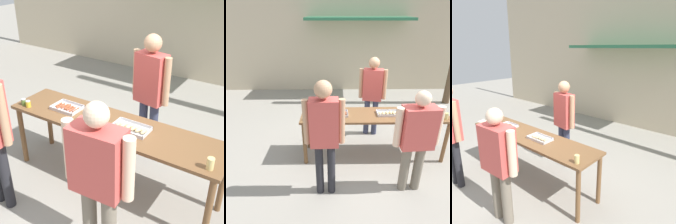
{
  "view_description": "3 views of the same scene",
  "coord_description": "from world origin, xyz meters",
  "views": [
    {
      "loc": [
        1.7,
        -2.63,
        2.71
      ],
      "look_at": [
        0.0,
        0.0,
        1.04
      ],
      "focal_mm": 50.0,
      "sensor_mm": 36.0,
      "label": 1
    },
    {
      "loc": [
        -0.73,
        -3.61,
        2.63
      ],
      "look_at": [
        -0.68,
        0.0,
        0.94
      ],
      "focal_mm": 35.0,
      "sensor_mm": 36.0,
      "label": 2
    },
    {
      "loc": [
        2.81,
        -2.29,
        2.39
      ],
      "look_at": [
        0.07,
        0.82,
        1.15
      ],
      "focal_mm": 35.0,
      "sensor_mm": 36.0,
      "label": 3
    }
  ],
  "objects": [
    {
      "name": "person_server_behind_table",
      "position": [
        0.07,
        0.82,
        1.06
      ],
      "size": [
        0.58,
        0.29,
        1.77
      ],
      "rotation": [
        0.0,
        0.0,
        -0.19
      ],
      "color": "#333851",
      "rests_on": "ground"
    },
    {
      "name": "person_customer_with_cup",
      "position": [
        0.45,
        -0.92,
        0.98
      ],
      "size": [
        0.69,
        0.29,
        1.67
      ],
      "rotation": [
        0.0,
        0.0,
        3.21
      ],
      "color": "#756B5B",
      "rests_on": "ground"
    },
    {
      "name": "condiment_jar_mustard",
      "position": [
        -1.22,
        -0.22,
        0.93
      ],
      "size": [
        0.06,
        0.06,
        0.09
      ],
      "color": "#567A38",
      "rests_on": "serving_table"
    },
    {
      "name": "beer_cup",
      "position": [
        1.21,
        -0.21,
        0.95
      ],
      "size": [
        0.07,
        0.07,
        0.12
      ],
      "color": "#DBC67A",
      "rests_on": "serving_table"
    },
    {
      "name": "food_tray_buns",
      "position": [
        0.26,
        -0.0,
        0.91
      ],
      "size": [
        0.43,
        0.25,
        0.06
      ],
      "color": "silver",
      "rests_on": "serving_table"
    },
    {
      "name": "ground_plane",
      "position": [
        0.0,
        0.0,
        0.0
      ],
      "size": [
        24.0,
        24.0,
        0.0
      ],
      "primitive_type": "plane",
      "color": "gray"
    },
    {
      "name": "condiment_jar_ketchup",
      "position": [
        -1.13,
        -0.23,
        0.93
      ],
      "size": [
        0.06,
        0.06,
        0.09
      ],
      "color": "gold",
      "rests_on": "serving_table"
    },
    {
      "name": "serving_table",
      "position": [
        0.0,
        0.0,
        0.78
      ],
      "size": [
        2.7,
        0.66,
        0.89
      ],
      "color": "brown",
      "rests_on": "ground"
    },
    {
      "name": "food_tray_sausages",
      "position": [
        -0.68,
        0.0,
        0.9
      ],
      "size": [
        0.36,
        0.27,
        0.04
      ],
      "color": "silver",
      "rests_on": "serving_table"
    }
  ]
}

